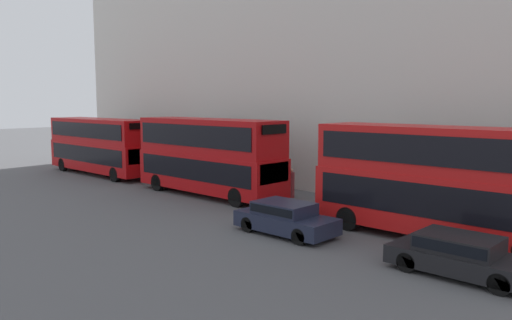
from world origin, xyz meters
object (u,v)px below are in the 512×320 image
car_hatchback (285,217)px  bus_second_in_queue (209,154)px  bus_leading (442,179)px  bus_third_in_queue (101,144)px  pedestrian (291,184)px  car_dark_sedan (460,254)px

car_hatchback → bus_second_in_queue: bearing=68.4°
bus_leading → bus_third_in_queue: (0.00, 25.55, -0.16)m
bus_third_in_queue → car_hatchback: size_ratio=2.55×
car_hatchback → bus_third_in_queue: bearing=80.6°
bus_leading → bus_third_in_queue: bus_leading is taller
car_hatchback → pedestrian: 7.79m
bus_leading → car_hatchback: (-3.40, 4.96, -1.74)m
pedestrian → bus_third_in_queue: bearing=99.9°
bus_leading → pedestrian: (2.77, 9.72, -1.67)m
car_hatchback → pedestrian: bearing=37.6°
bus_second_in_queue → car_dark_sedan: 16.10m
bus_leading → pedestrian: size_ratio=6.11×
car_dark_sedan → car_hatchback: (0.00, 7.07, 0.02)m
bus_third_in_queue → car_hatchback: bearing=-99.4°
pedestrian → car_dark_sedan: bearing=-117.6°
bus_leading → bus_third_in_queue: 25.56m
bus_second_in_queue → car_hatchback: bus_second_in_queue is taller
car_dark_sedan → bus_third_in_queue: bearing=83.0°
car_dark_sedan → pedestrian: (6.17, 11.82, 0.08)m
bus_leading → bus_second_in_queue: bus_leading is taller
bus_third_in_queue → pedestrian: bus_third_in_queue is taller
bus_leading → car_dark_sedan: size_ratio=2.33×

